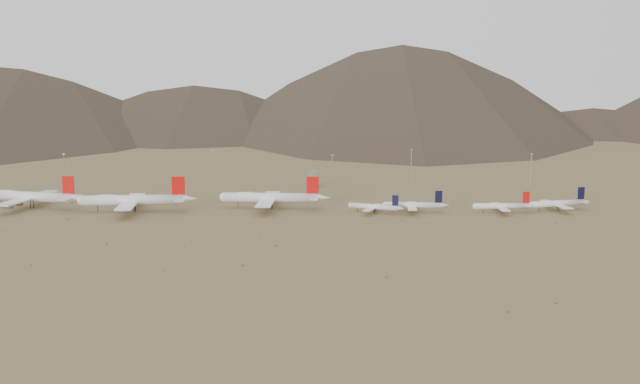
{
  "coord_description": "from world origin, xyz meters",
  "views": [
    {
      "loc": [
        51.98,
        -478.47,
        100.21
      ],
      "look_at": [
        37.67,
        30.0,
        11.6
      ],
      "focal_mm": 45.0,
      "sensor_mm": 36.0,
      "label": 1
    }
  ],
  "objects_px": {
    "narrowbody_a": "(375,207)",
    "control_tower": "(313,180)",
    "widebody_centre": "(133,200)",
    "narrowbody_b": "(415,205)",
    "widebody_west": "(30,196)",
    "widebody_east": "(271,198)"
  },
  "relations": [
    {
      "from": "narrowbody_a",
      "to": "control_tower",
      "type": "height_order",
      "value": "narrowbody_a"
    },
    {
      "from": "widebody_centre",
      "to": "control_tower",
      "type": "height_order",
      "value": "widebody_centre"
    },
    {
      "from": "widebody_centre",
      "to": "narrowbody_a",
      "type": "relative_size",
      "value": 2.14
    },
    {
      "from": "widebody_west",
      "to": "widebody_east",
      "type": "xyz_separation_m",
      "value": [
        157.22,
        1.74,
        -0.24
      ]
    },
    {
      "from": "narrowbody_a",
      "to": "widebody_east",
      "type": "bearing_deg",
      "value": -169.99
    },
    {
      "from": "widebody_centre",
      "to": "narrowbody_b",
      "type": "bearing_deg",
      "value": -3.61
    },
    {
      "from": "widebody_west",
      "to": "narrowbody_a",
      "type": "height_order",
      "value": "widebody_west"
    },
    {
      "from": "widebody_centre",
      "to": "widebody_east",
      "type": "distance_m",
      "value": 87.51
    },
    {
      "from": "widebody_east",
      "to": "narrowbody_b",
      "type": "distance_m",
      "value": 93.13
    },
    {
      "from": "widebody_centre",
      "to": "control_tower",
      "type": "bearing_deg",
      "value": 37.16
    },
    {
      "from": "narrowbody_a",
      "to": "widebody_centre",
      "type": "bearing_deg",
      "value": -159.5
    },
    {
      "from": "narrowbody_a",
      "to": "control_tower",
      "type": "xyz_separation_m",
      "value": [
        -42.82,
        99.95,
        1.34
      ]
    },
    {
      "from": "narrowbody_a",
      "to": "narrowbody_b",
      "type": "bearing_deg",
      "value": 28.47
    },
    {
      "from": "widebody_east",
      "to": "narrowbody_a",
      "type": "bearing_deg",
      "value": -8.14
    },
    {
      "from": "widebody_centre",
      "to": "narrowbody_a",
      "type": "xyz_separation_m",
      "value": [
        153.94,
        0.77,
        -3.81
      ]
    },
    {
      "from": "widebody_centre",
      "to": "narrowbody_a",
      "type": "height_order",
      "value": "widebody_centre"
    },
    {
      "from": "widebody_west",
      "to": "widebody_centre",
      "type": "bearing_deg",
      "value": 3.52
    },
    {
      "from": "narrowbody_a",
      "to": "control_tower",
      "type": "bearing_deg",
      "value": 133.4
    },
    {
      "from": "widebody_east",
      "to": "narrowbody_a",
      "type": "xyz_separation_m",
      "value": [
        67.38,
        -12.13,
        -3.45
      ]
    },
    {
      "from": "narrowbody_a",
      "to": "control_tower",
      "type": "relative_size",
      "value": 2.96
    },
    {
      "from": "widebody_west",
      "to": "widebody_centre",
      "type": "relative_size",
      "value": 0.97
    },
    {
      "from": "widebody_east",
      "to": "narrowbody_b",
      "type": "bearing_deg",
      "value": -3.15
    }
  ]
}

